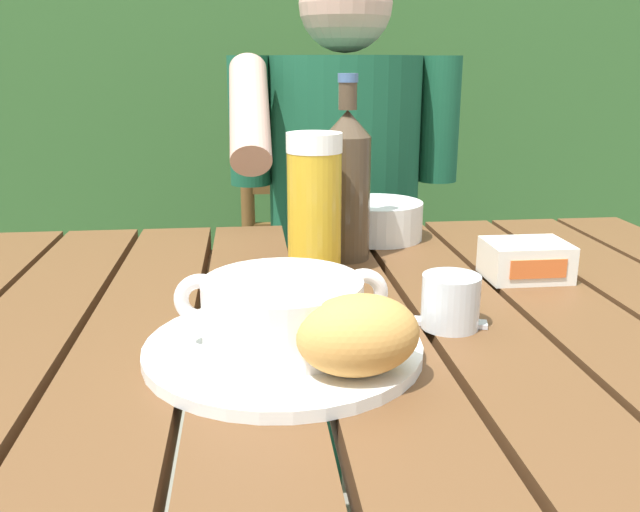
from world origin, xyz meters
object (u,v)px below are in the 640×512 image
Objects in this scene: water_glass_small at (451,301)px; diner_bowl at (377,220)px; beer_glass at (314,206)px; serving_plate at (283,348)px; beer_bottle at (347,183)px; person_eating at (345,207)px; soup_bowl at (283,310)px; butter_tub at (526,260)px; bread_roll at (358,335)px; table_knife at (396,318)px; chair_near_diner at (334,300)px.

water_glass_small is 0.38m from diner_bowl.
beer_glass reaches higher than diner_bowl.
serving_plate is 0.36m from beer_bottle.
person_eating is 20.05× the size of water_glass_small.
butter_tub is at bearing 31.99° from soup_bowl.
diner_bowl reaches higher than butter_tub.
diner_bowl is (0.07, 0.11, -0.08)m from beer_bottle.
serving_plate is 0.10m from bread_roll.
beer_glass is 0.23m from diner_bowl.
person_eating is 7.75× the size of table_knife.
water_glass_small is (0.12, 0.12, -0.02)m from bread_roll.
soup_bowl is 0.26m from beer_glass.
person_eating is 0.80m from serving_plate.
person_eating is at bearing 90.46° from diner_bowl.
beer_bottle is at bearing 83.11° from bread_roll.
beer_glass reaches higher than serving_plate.
bread_roll is 0.17m from water_glass_small.
person_eating is at bearing 82.49° from bread_roll.
serving_plate is 1.87× the size of diner_bowl.
table_knife is at bearing 28.98° from soup_bowl.
beer_bottle is at bearing 71.36° from serving_plate.
butter_tub is at bearing -8.21° from beer_glass.
beer_glass reaches higher than butter_tub.
water_glass_small is (0.01, -0.73, 0.05)m from person_eating.
water_glass_small is at bearing -133.73° from butter_tub.
person_eating is 0.71m from table_knife.
serving_plate is at bearing -100.25° from chair_near_diner.
beer_bottle is at bearing -98.06° from person_eating.
table_knife is at bearing 28.98° from serving_plate.
beer_bottle is 0.27m from butter_tub.
soup_bowl reaches higher than bread_roll.
soup_bowl is 0.47m from diner_bowl.
chair_near_diner is at bearing 79.75° from serving_plate.
diner_bowl is at bearing 124.33° from butter_tub.
chair_near_diner is 3.36× the size of serving_plate.
butter_tub is 0.73× the size of diner_bowl.
diner_bowl is at bearing -89.54° from person_eating.
beer_glass is at bearing -122.81° from diner_bowl.
butter_tub is (0.33, 0.21, 0.02)m from serving_plate.
chair_near_diner is 4.44× the size of soup_bowl.
beer_glass is at bearing 122.94° from water_glass_small.
water_glass_small is at bearing -89.63° from chair_near_diner.
person_eating is 4.80× the size of beer_bottle.
beer_bottle is 1.80× the size of diner_bowl.
soup_bowl is (0.00, 0.00, 0.04)m from serving_plate.
person_eating reaches higher than serving_plate.
chair_near_diner is 14.61× the size of water_glass_small.
person_eating is at bearing 90.69° from water_glass_small.
serving_plate is 0.04m from soup_bowl.
serving_plate is 0.39m from butter_tub.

